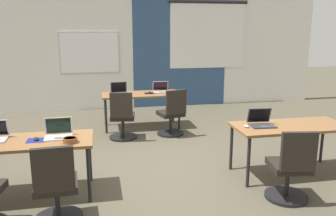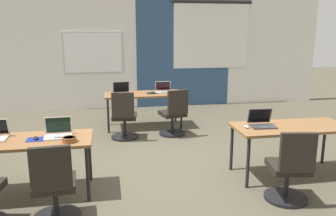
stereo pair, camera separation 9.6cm
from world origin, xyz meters
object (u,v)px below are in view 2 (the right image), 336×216
object	(u,v)px
mouse_far_right	(152,92)
laptop_far_left	(122,91)
laptop_far_right	(163,90)
mouse_near_left_inner	(36,138)
chair_near_right_inner	(290,173)
snack_bowl	(69,139)
desk_near_left	(25,144)
chair_near_left_inner	(54,190)
desk_near_right	(291,130)
chair_far_right	(174,116)
chair_far_left	(124,120)
laptop_near_left_inner	(58,133)
mouse_near_right_inner	(246,127)
laptop_near_right_inner	(262,123)
desk_far_center	(144,96)

from	to	relation	value
mouse_far_right	laptop_far_left	bearing A→B (deg)	174.13
laptop_far_right	mouse_near_left_inner	bearing A→B (deg)	-122.29
chair_near_right_inner	laptop_far_left	bearing A→B (deg)	-54.58
mouse_far_right	snack_bowl	size ratio (longest dim) A/B	0.61
desk_near_left	chair_near_left_inner	bearing A→B (deg)	-60.43
desk_near_right	chair_near_right_inner	bearing A→B (deg)	-118.51
mouse_near_left_inner	chair_far_right	xyz separation A→B (m)	(2.12, 2.13, -0.36)
mouse_far_right	chair_near_right_inner	bearing A→B (deg)	-71.68
mouse_near_left_inner	desk_near_right	bearing A→B (deg)	0.34
chair_near_left_inner	chair_near_right_inner	bearing A→B (deg)	175.56
chair_far_left	chair_near_right_inner	size ratio (longest dim) A/B	1.00
desk_near_left	chair_near_right_inner	bearing A→B (deg)	-13.58
laptop_far_right	chair_far_right	bearing A→B (deg)	-80.79
laptop_near_left_inner	mouse_far_right	size ratio (longest dim) A/B	3.12
laptop_far_left	snack_bowl	xyz separation A→B (m)	(-0.77, -3.02, -0.01)
chair_near_left_inner	mouse_near_right_inner	xyz separation A→B (m)	(2.43, 0.75, 0.36)
chair_far_right	laptop_far_left	xyz separation A→B (m)	(-0.95, 0.73, 0.39)
desk_near_right	laptop_near_left_inner	bearing A→B (deg)	178.88
snack_bowl	mouse_far_right	bearing A→B (deg)	64.85
chair_near_left_inner	laptop_near_right_inner	distance (m)	2.81
chair_near_left_inner	chair_far_right	distance (m)	3.39
laptop_near_left_inner	chair_far_left	world-z (taller)	laptop_near_left_inner
mouse_near_left_inner	laptop_far_right	bearing A→B (deg)	54.63
laptop_far_right	mouse_far_right	size ratio (longest dim) A/B	3.18
desk_far_center	chair_far_right	size ratio (longest dim) A/B	1.74
mouse_far_right	snack_bowl	world-z (taller)	snack_bowl
mouse_near_left_inner	snack_bowl	distance (m)	0.44
mouse_near_left_inner	chair_far_left	distance (m)	2.40
laptop_near_right_inner	snack_bowl	distance (m)	2.56
laptop_near_left_inner	chair_far_right	size ratio (longest dim) A/B	0.37
desk_near_left	chair_far_left	world-z (taller)	chair_far_left
laptop_far_right	laptop_near_right_inner	bearing A→B (deg)	-68.90
chair_far_left	chair_near_right_inner	xyz separation A→B (m)	(1.79, -2.80, 0.00)
mouse_far_right	chair_near_right_inner	distance (m)	3.73
desk_near_left	chair_far_left	size ratio (longest dim) A/B	1.74
laptop_far_right	chair_far_left	bearing A→B (deg)	-134.17
chair_far_right	laptop_near_right_inner	distance (m)	2.25
laptop_far_right	chair_far_left	size ratio (longest dim) A/B	0.38
laptop_far_left	snack_bowl	distance (m)	3.11
desk_far_center	mouse_far_right	bearing A→B (deg)	-8.84
laptop_near_right_inner	mouse_near_right_inner	xyz separation A→B (m)	(-0.24, -0.04, -0.03)
chair_near_left_inner	mouse_far_right	xyz separation A→B (m)	(1.51, 3.51, 0.36)
mouse_near_left_inner	chair_near_right_inner	bearing A→B (deg)	-13.81
desk_far_center	mouse_near_right_inner	distance (m)	3.00
mouse_near_left_inner	chair_far_right	size ratio (longest dim) A/B	0.12
desk_near_left	laptop_near_left_inner	world-z (taller)	laptop_near_left_inner
laptop_far_right	chair_far_left	world-z (taller)	laptop_far_right
mouse_far_right	mouse_near_right_inner	size ratio (longest dim) A/B	1.05
chair_far_right	desk_near_right	bearing A→B (deg)	107.62
mouse_near_left_inner	chair_near_left_inner	bearing A→B (deg)	-68.40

